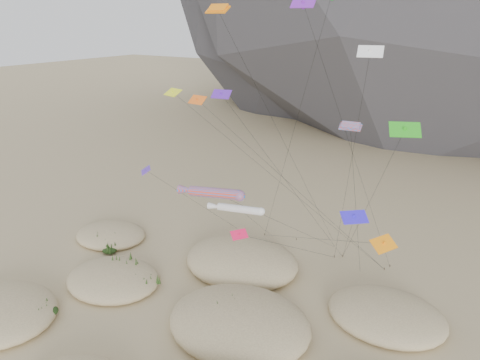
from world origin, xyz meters
name	(u,v)px	position (x,y,z in m)	size (l,w,h in m)	color
ground	(175,350)	(0.00, 0.00, 0.00)	(500.00, 500.00, 0.00)	#CCB789
dunes	(199,321)	(-0.11, 3.81, 0.71)	(51.64, 35.64, 4.03)	#CCB789
dune_grass	(197,314)	(-0.76, 4.44, 0.83)	(40.57, 28.84, 1.52)	black
kite_stakes	(313,249)	(2.82, 24.54, 0.15)	(19.88, 2.61, 0.30)	#3F2D1E
rainbow_tube_kite	(212,193)	(-0.60, 7.21, 12.83)	(9.31, 20.22, 13.66)	#F83B1A
white_tube_kite	(237,209)	(1.07, 8.93, 10.94)	(7.51, 16.84, 11.57)	silver
orange_parafoil	(220,14)	(-3.92, 13.70, 28.86)	(9.25, 15.73, 29.78)	orange
multi_parafoil	(351,129)	(9.97, 14.25, 18.92)	(2.06, 8.94, 19.60)	#F43819
delta_kites	(291,125)	(4.70, 12.76, 18.90)	(31.12, 18.83, 30.82)	orange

